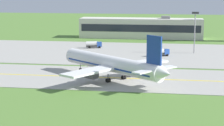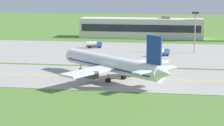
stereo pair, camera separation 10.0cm
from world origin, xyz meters
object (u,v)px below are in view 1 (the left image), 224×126
(service_truck_baggage, at_px, (94,44))
(apron_light_mast, at_px, (195,27))
(airplane_lead, at_px, (112,64))
(service_truck_fuel, at_px, (160,52))

(service_truck_baggage, bearing_deg, apron_light_mast, -10.38)
(airplane_lead, relative_size, apron_light_mast, 2.23)
(service_truck_fuel, distance_m, apron_light_mast, 16.24)
(airplane_lead, xyz_separation_m, service_truck_fuel, (10.67, 38.30, -2.60))
(service_truck_baggage, bearing_deg, service_truck_fuel, -30.27)
(apron_light_mast, bearing_deg, service_truck_fuel, -144.32)
(airplane_lead, distance_m, apron_light_mast, 51.90)
(airplane_lead, height_order, service_truck_baggage, airplane_lead)
(apron_light_mast, bearing_deg, airplane_lead, -115.51)
(service_truck_baggage, bearing_deg, airplane_lead, -73.96)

